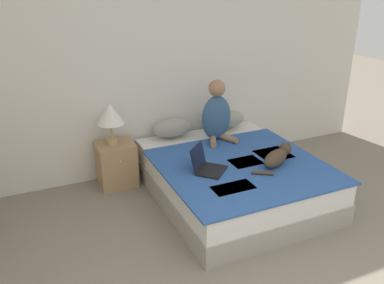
{
  "coord_description": "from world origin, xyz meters",
  "views": [
    {
      "loc": [
        -1.47,
        -1.07,
        2.26
      ],
      "look_at": [
        -0.05,
        2.08,
        0.81
      ],
      "focal_mm": 38.0,
      "sensor_mm": 36.0,
      "label": 1
    }
  ],
  "objects_px": {
    "bed": "(233,178)",
    "person_sitting": "(217,114)",
    "pillow_far": "(226,119)",
    "laptop_open": "(207,166)",
    "table_lamp": "(110,115)",
    "pillow_near": "(173,128)",
    "nightstand": "(117,164)",
    "cat_tabby": "(277,156)"
  },
  "relations": [
    {
      "from": "bed",
      "to": "person_sitting",
      "type": "xyz_separation_m",
      "value": [
        0.08,
        0.55,
        0.54
      ]
    },
    {
      "from": "bed",
      "to": "pillow_far",
      "type": "height_order",
      "value": "pillow_far"
    },
    {
      "from": "person_sitting",
      "to": "pillow_far",
      "type": "bearing_deg",
      "value": 45.14
    },
    {
      "from": "laptop_open",
      "to": "table_lamp",
      "type": "height_order",
      "value": "table_lamp"
    },
    {
      "from": "bed",
      "to": "pillow_far",
      "type": "bearing_deg",
      "value": 66.81
    },
    {
      "from": "bed",
      "to": "pillow_near",
      "type": "height_order",
      "value": "pillow_near"
    },
    {
      "from": "pillow_far",
      "to": "nightstand",
      "type": "distance_m",
      "value": 1.45
    },
    {
      "from": "pillow_far",
      "to": "nightstand",
      "type": "height_order",
      "value": "pillow_far"
    },
    {
      "from": "pillow_far",
      "to": "nightstand",
      "type": "relative_size",
      "value": 0.99
    },
    {
      "from": "pillow_near",
      "to": "laptop_open",
      "type": "height_order",
      "value": "laptop_open"
    },
    {
      "from": "bed",
      "to": "cat_tabby",
      "type": "relative_size",
      "value": 3.34
    },
    {
      "from": "nightstand",
      "to": "pillow_near",
      "type": "bearing_deg",
      "value": 2.97
    },
    {
      "from": "bed",
      "to": "table_lamp",
      "type": "bearing_deg",
      "value": 143.99
    },
    {
      "from": "pillow_near",
      "to": "table_lamp",
      "type": "height_order",
      "value": "table_lamp"
    },
    {
      "from": "nightstand",
      "to": "table_lamp",
      "type": "distance_m",
      "value": 0.59
    },
    {
      "from": "pillow_far",
      "to": "cat_tabby",
      "type": "distance_m",
      "value": 1.13
    },
    {
      "from": "pillow_near",
      "to": "cat_tabby",
      "type": "distance_m",
      "value": 1.32
    },
    {
      "from": "pillow_far",
      "to": "cat_tabby",
      "type": "xyz_separation_m",
      "value": [
        -0.03,
        -1.13,
        -0.03
      ]
    },
    {
      "from": "person_sitting",
      "to": "pillow_near",
      "type": "bearing_deg",
      "value": 147.64
    },
    {
      "from": "bed",
      "to": "pillow_near",
      "type": "relative_size",
      "value": 3.86
    },
    {
      "from": "table_lamp",
      "to": "nightstand",
      "type": "bearing_deg",
      "value": 3.63
    },
    {
      "from": "bed",
      "to": "table_lamp",
      "type": "distance_m",
      "value": 1.47
    },
    {
      "from": "person_sitting",
      "to": "cat_tabby",
      "type": "distance_m",
      "value": 0.92
    },
    {
      "from": "laptop_open",
      "to": "table_lamp",
      "type": "bearing_deg",
      "value": 82.93
    },
    {
      "from": "pillow_near",
      "to": "nightstand",
      "type": "distance_m",
      "value": 0.77
    },
    {
      "from": "laptop_open",
      "to": "nightstand",
      "type": "xyz_separation_m",
      "value": [
        -0.67,
        0.93,
        -0.26
      ]
    },
    {
      "from": "pillow_near",
      "to": "person_sitting",
      "type": "xyz_separation_m",
      "value": [
        0.43,
        -0.27,
        0.19
      ]
    },
    {
      "from": "bed",
      "to": "laptop_open",
      "type": "height_order",
      "value": "laptop_open"
    },
    {
      "from": "laptop_open",
      "to": "nightstand",
      "type": "relative_size",
      "value": 0.82
    },
    {
      "from": "laptop_open",
      "to": "table_lamp",
      "type": "distance_m",
      "value": 1.21
    },
    {
      "from": "pillow_far",
      "to": "cat_tabby",
      "type": "relative_size",
      "value": 0.87
    },
    {
      "from": "pillow_near",
      "to": "cat_tabby",
      "type": "height_order",
      "value": "pillow_near"
    },
    {
      "from": "pillow_far",
      "to": "table_lamp",
      "type": "height_order",
      "value": "table_lamp"
    },
    {
      "from": "person_sitting",
      "to": "nightstand",
      "type": "relative_size",
      "value": 1.38
    },
    {
      "from": "laptop_open",
      "to": "cat_tabby",
      "type": "bearing_deg",
      "value": -56.59
    },
    {
      "from": "person_sitting",
      "to": "cat_tabby",
      "type": "bearing_deg",
      "value": -73.83
    },
    {
      "from": "pillow_near",
      "to": "nightstand",
      "type": "relative_size",
      "value": 0.99
    },
    {
      "from": "pillow_far",
      "to": "nightstand",
      "type": "bearing_deg",
      "value": -178.52
    },
    {
      "from": "person_sitting",
      "to": "laptop_open",
      "type": "relative_size",
      "value": 1.68
    },
    {
      "from": "cat_tabby",
      "to": "nightstand",
      "type": "bearing_deg",
      "value": 113.81
    },
    {
      "from": "pillow_near",
      "to": "pillow_far",
      "type": "distance_m",
      "value": 0.71
    },
    {
      "from": "cat_tabby",
      "to": "table_lamp",
      "type": "bearing_deg",
      "value": 114.38
    }
  ]
}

